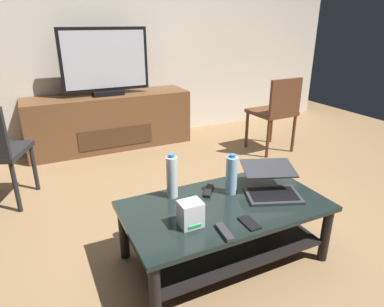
% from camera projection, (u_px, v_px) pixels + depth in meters
% --- Properties ---
extents(ground_plane, '(7.68, 7.68, 0.00)m').
position_uv_depth(ground_plane, '(207.00, 234.00, 2.42)').
color(ground_plane, olive).
extents(back_wall, '(6.40, 0.12, 2.80)m').
position_uv_depth(back_wall, '(111.00, 24.00, 3.96)').
color(back_wall, beige).
rests_on(back_wall, ground).
extents(coffee_table, '(1.23, 0.67, 0.39)m').
position_uv_depth(coffee_table, '(225.00, 221.00, 2.08)').
color(coffee_table, black).
rests_on(coffee_table, ground).
extents(media_cabinet, '(1.88, 0.51, 0.64)m').
position_uv_depth(media_cabinet, '(110.00, 121.00, 4.01)').
color(media_cabinet, brown).
rests_on(media_cabinet, ground).
extents(television, '(0.97, 0.20, 0.74)m').
position_uv_depth(television, '(105.00, 63.00, 3.75)').
color(television, black).
rests_on(television, media_cabinet).
extents(dining_chair, '(0.46, 0.46, 0.86)m').
position_uv_depth(dining_chair, '(276.00, 110.00, 3.78)').
color(dining_chair, '#59331E').
rests_on(dining_chair, ground).
extents(laptop, '(0.44, 0.47, 0.16)m').
position_uv_depth(laptop, '(271.00, 184.00, 2.16)').
color(laptop, '#333338').
rests_on(laptop, coffee_table).
extents(router_box, '(0.12, 0.11, 0.14)m').
position_uv_depth(router_box, '(191.00, 214.00, 1.80)').
color(router_box, silver).
rests_on(router_box, coffee_table).
extents(water_bottle_near, '(0.07, 0.07, 0.29)m').
position_uv_depth(water_bottle_near, '(172.00, 177.00, 2.08)').
color(water_bottle_near, silver).
rests_on(water_bottle_near, coffee_table).
extents(water_bottle_far, '(0.07, 0.07, 0.27)m').
position_uv_depth(water_bottle_far, '(231.00, 175.00, 2.13)').
color(water_bottle_far, '#99C6E5').
rests_on(water_bottle_far, coffee_table).
extents(cell_phone, '(0.07, 0.14, 0.01)m').
position_uv_depth(cell_phone, '(249.00, 223.00, 1.84)').
color(cell_phone, black).
rests_on(cell_phone, coffee_table).
extents(tv_remote, '(0.13, 0.15, 0.02)m').
position_uv_depth(tv_remote, '(208.00, 191.00, 2.18)').
color(tv_remote, black).
rests_on(tv_remote, coffee_table).
extents(soundbar_remote, '(0.06, 0.16, 0.02)m').
position_uv_depth(soundbar_remote, '(225.00, 232.00, 1.75)').
color(soundbar_remote, '#2D2D30').
rests_on(soundbar_remote, coffee_table).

